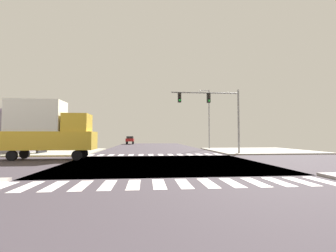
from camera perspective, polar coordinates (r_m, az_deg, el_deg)
The scene contains 9 objects.
ground at distance 16.86m, azimuth -1.06°, elevation -9.09°, with size 90.00×90.00×0.05m.
sidewalk_corner_ne at distance 32.11m, azimuth 21.07°, elevation -5.61°, with size 12.00×12.00×0.14m.
sidewalk_corner_nw at distance 31.05m, azimuth -27.76°, elevation -5.60°, with size 12.00×12.00×0.14m.
crosswalk_near at distance 9.65m, azimuth 0.84°, elevation -13.90°, with size 13.50×2.00×0.01m.
crosswalk_far at distance 24.10m, azimuth -3.00°, elevation -7.03°, with size 13.50×2.00×0.01m.
traffic_signal_mast at distance 25.20m, azimuth 10.94°, elevation 4.85°, with size 7.33×0.55×6.89m.
street_lamp at distance 34.47m, azimuth 9.61°, elevation 2.91°, with size 1.78×0.32×8.66m.
box_truck_farside_1 at distance 21.78m, azimuth -27.34°, elevation -0.49°, with size 7.20×2.40×4.85m.
sedan_queued_2 at distance 56.41m, azimuth -9.25°, elevation -3.26°, with size 1.80×4.30×1.88m.
Camera 1 is at (-1.29, -16.70, 1.91)m, focal length 24.97 mm.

